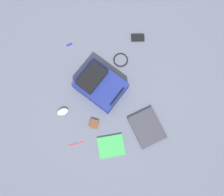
{
  "coord_description": "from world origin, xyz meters",
  "views": [
    {
      "loc": [
        -0.48,
        0.01,
        2.31
      ],
      "look_at": [
        -0.03,
        -0.05,
        0.02
      ],
      "focal_mm": 39.36,
      "sensor_mm": 36.0,
      "label": 1
    }
  ],
  "objects_px": {
    "laptop": "(147,128)",
    "computer_mouse": "(63,112)",
    "power_brick": "(138,38)",
    "usb_stick": "(69,45)",
    "cable_coil": "(121,60)",
    "pen_black": "(76,144)",
    "backpack": "(100,85)",
    "book_blue": "(111,146)",
    "earbud_pouch": "(94,124)"
  },
  "relations": [
    {
      "from": "cable_coil",
      "to": "usb_stick",
      "type": "relative_size",
      "value": 2.56
    },
    {
      "from": "power_brick",
      "to": "computer_mouse",
      "type": "bearing_deg",
      "value": 128.05
    },
    {
      "from": "power_brick",
      "to": "pen_black",
      "type": "xyz_separation_m",
      "value": [
        -0.96,
        0.73,
        -0.01
      ]
    },
    {
      "from": "cable_coil",
      "to": "earbud_pouch",
      "type": "height_order",
      "value": "earbud_pouch"
    },
    {
      "from": "laptop",
      "to": "earbud_pouch",
      "type": "bearing_deg",
      "value": 77.82
    },
    {
      "from": "backpack",
      "to": "book_blue",
      "type": "distance_m",
      "value": 0.58
    },
    {
      "from": "power_brick",
      "to": "usb_stick",
      "type": "relative_size",
      "value": 2.26
    },
    {
      "from": "backpack",
      "to": "earbud_pouch",
      "type": "xyz_separation_m",
      "value": [
        -0.34,
        0.1,
        -0.07
      ]
    },
    {
      "from": "pen_black",
      "to": "book_blue",
      "type": "bearing_deg",
      "value": -101.95
    },
    {
      "from": "power_brick",
      "to": "cable_coil",
      "type": "bearing_deg",
      "value": 135.31
    },
    {
      "from": "laptop",
      "to": "computer_mouse",
      "type": "xyz_separation_m",
      "value": [
        0.26,
        0.76,
        0.01
      ]
    },
    {
      "from": "backpack",
      "to": "cable_coil",
      "type": "bearing_deg",
      "value": -43.83
    },
    {
      "from": "book_blue",
      "to": "power_brick",
      "type": "xyz_separation_m",
      "value": [
        1.02,
        -0.41,
        0.0
      ]
    },
    {
      "from": "earbud_pouch",
      "to": "computer_mouse",
      "type": "bearing_deg",
      "value": 61.29
    },
    {
      "from": "cable_coil",
      "to": "power_brick",
      "type": "relative_size",
      "value": 1.13
    },
    {
      "from": "power_brick",
      "to": "earbud_pouch",
      "type": "relative_size",
      "value": 1.63
    },
    {
      "from": "book_blue",
      "to": "power_brick",
      "type": "height_order",
      "value": "power_brick"
    },
    {
      "from": "usb_stick",
      "to": "cable_coil",
      "type": "bearing_deg",
      "value": -115.58
    },
    {
      "from": "power_brick",
      "to": "earbud_pouch",
      "type": "distance_m",
      "value": 0.96
    },
    {
      "from": "cable_coil",
      "to": "usb_stick",
      "type": "xyz_separation_m",
      "value": [
        0.23,
        0.49,
        -0.0
      ]
    },
    {
      "from": "book_blue",
      "to": "computer_mouse",
      "type": "bearing_deg",
      "value": 47.0
    },
    {
      "from": "laptop",
      "to": "power_brick",
      "type": "height_order",
      "value": "laptop"
    },
    {
      "from": "power_brick",
      "to": "book_blue",
      "type": "bearing_deg",
      "value": 158.05
    },
    {
      "from": "earbud_pouch",
      "to": "usb_stick",
      "type": "distance_m",
      "value": 0.84
    },
    {
      "from": "book_blue",
      "to": "computer_mouse",
      "type": "height_order",
      "value": "computer_mouse"
    },
    {
      "from": "earbud_pouch",
      "to": "cable_coil",
      "type": "bearing_deg",
      "value": -29.96
    },
    {
      "from": "laptop",
      "to": "backpack",
      "type": "bearing_deg",
      "value": 40.56
    },
    {
      "from": "book_blue",
      "to": "pen_black",
      "type": "bearing_deg",
      "value": 78.05
    },
    {
      "from": "power_brick",
      "to": "usb_stick",
      "type": "distance_m",
      "value": 0.69
    },
    {
      "from": "cable_coil",
      "to": "usb_stick",
      "type": "distance_m",
      "value": 0.54
    },
    {
      "from": "cable_coil",
      "to": "earbud_pouch",
      "type": "relative_size",
      "value": 1.84
    },
    {
      "from": "book_blue",
      "to": "cable_coil",
      "type": "height_order",
      "value": "book_blue"
    },
    {
      "from": "book_blue",
      "to": "cable_coil",
      "type": "relative_size",
      "value": 1.68
    },
    {
      "from": "computer_mouse",
      "to": "pen_black",
      "type": "distance_m",
      "value": 0.33
    },
    {
      "from": "laptop",
      "to": "computer_mouse",
      "type": "distance_m",
      "value": 0.81
    },
    {
      "from": "cable_coil",
      "to": "pen_black",
      "type": "relative_size",
      "value": 1.08
    },
    {
      "from": "cable_coil",
      "to": "usb_stick",
      "type": "bearing_deg",
      "value": 64.42
    },
    {
      "from": "book_blue",
      "to": "pen_black",
      "type": "distance_m",
      "value": 0.32
    },
    {
      "from": "backpack",
      "to": "computer_mouse",
      "type": "distance_m",
      "value": 0.43
    },
    {
      "from": "laptop",
      "to": "pen_black",
      "type": "bearing_deg",
      "value": 94.81
    },
    {
      "from": "cable_coil",
      "to": "laptop",
      "type": "bearing_deg",
      "value": -168.13
    },
    {
      "from": "laptop",
      "to": "pen_black",
      "type": "xyz_separation_m",
      "value": [
        -0.06,
        0.67,
        -0.01
      ]
    },
    {
      "from": "power_brick",
      "to": "usb_stick",
      "type": "bearing_deg",
      "value": 87.66
    },
    {
      "from": "pen_black",
      "to": "laptop",
      "type": "bearing_deg",
      "value": -85.19
    },
    {
      "from": "laptop",
      "to": "usb_stick",
      "type": "relative_size",
      "value": 6.68
    },
    {
      "from": "backpack",
      "to": "book_blue",
      "type": "height_order",
      "value": "backpack"
    },
    {
      "from": "book_blue",
      "to": "usb_stick",
      "type": "xyz_separation_m",
      "value": [
        1.05,
        0.28,
        -0.01
      ]
    },
    {
      "from": "backpack",
      "to": "power_brick",
      "type": "bearing_deg",
      "value": -44.22
    },
    {
      "from": "book_blue",
      "to": "earbud_pouch",
      "type": "distance_m",
      "value": 0.26
    },
    {
      "from": "backpack",
      "to": "earbud_pouch",
      "type": "distance_m",
      "value": 0.36
    }
  ]
}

